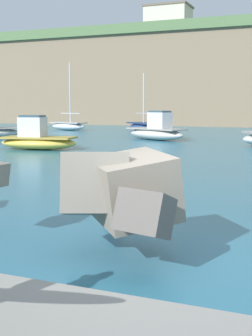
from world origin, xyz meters
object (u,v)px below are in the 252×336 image
(boat_near_right, at_px, (37,139))
(station_building_west, at_px, (168,24))
(boat_far_left, at_px, (157,131))
(boat_mid_centre, at_px, (145,127))
(boat_far_centre, at_px, (68,125))

(boat_near_right, distance_m, station_building_west, 52.70)
(boat_near_right, distance_m, boat_far_left, 10.23)
(boat_mid_centre, distance_m, boat_far_left, 11.31)
(boat_near_right, height_order, boat_mid_centre, boat_mid_centre)
(boat_far_left, height_order, station_building_west, station_building_west)
(boat_near_right, height_order, boat_far_centre, boat_far_centre)
(boat_near_right, bearing_deg, boat_mid_centre, 92.45)
(boat_mid_centre, bearing_deg, station_building_west, 103.77)
(station_building_west, bearing_deg, boat_far_left, -73.41)
(boat_mid_centre, bearing_deg, boat_far_centre, -173.59)
(boat_mid_centre, relative_size, boat_far_centre, 0.86)
(boat_far_centre, distance_m, station_building_west, 34.38)
(boat_far_left, height_order, boat_far_centre, boat_far_centre)
(boat_far_left, bearing_deg, boat_far_centre, 143.25)
(boat_near_right, distance_m, boat_mid_centre, 19.81)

